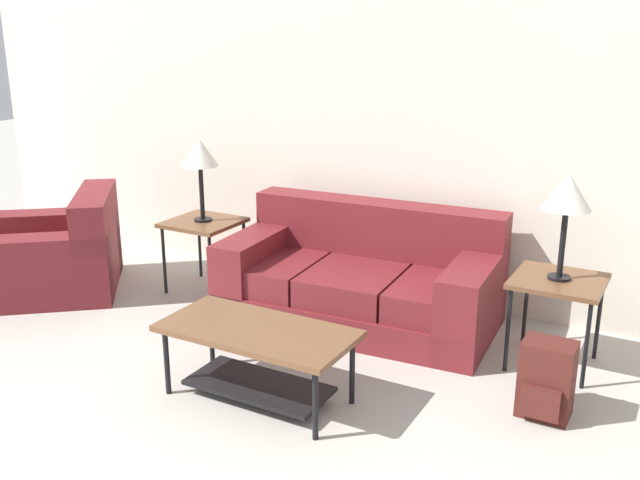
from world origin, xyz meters
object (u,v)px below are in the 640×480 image
object	(u,v)px
armchair	(57,256)
coffee_table	(258,347)
table_lamp_right	(568,195)
backpack	(546,380)
side_table_left	(203,228)
table_lamp_left	(200,154)
side_table_right	(558,287)
couch	(361,282)

from	to	relation	value
armchair	coffee_table	distance (m)	2.51
table_lamp_right	backpack	world-z (taller)	table_lamp_right
side_table_left	table_lamp_right	size ratio (longest dim) A/B	0.88
armchair	table_lamp_left	distance (m)	1.46
coffee_table	table_lamp_right	size ratio (longest dim) A/B	1.68
armchair	backpack	world-z (taller)	armchair
side_table_left	table_lamp_right	bearing A→B (deg)	0.00
side_table_right	table_lamp_left	bearing A→B (deg)	180.00
couch	backpack	world-z (taller)	couch
side_table_right	backpack	world-z (taller)	side_table_right
table_lamp_right	backpack	bearing A→B (deg)	-81.45
side_table_right	backpack	xyz separation A→B (m)	(0.10, -0.65, -0.31)
table_lamp_right	couch	bearing A→B (deg)	177.35
armchair	coffee_table	size ratio (longest dim) A/B	1.28
armchair	coffee_table	world-z (taller)	armchair
couch	table_lamp_right	distance (m)	1.61
table_lamp_left	table_lamp_right	distance (m)	2.75
couch	side_table_right	world-z (taller)	couch
coffee_table	couch	bearing A→B (deg)	89.59
couch	backpack	size ratio (longest dim) A/B	4.54
couch	table_lamp_left	world-z (taller)	table_lamp_left
side_table_left	side_table_right	world-z (taller)	same
table_lamp_left	backpack	bearing A→B (deg)	-12.83
couch	table_lamp_left	distance (m)	1.60
backpack	side_table_right	bearing A→B (deg)	98.55
couch	side_table_right	distance (m)	1.40
couch	armchair	distance (m)	2.51
side_table_left	table_lamp_right	xyz separation A→B (m)	(2.75, 0.00, 0.59)
couch	side_table_left	size ratio (longest dim) A/B	3.42
coffee_table	backpack	bearing A→B (deg)	22.44
side_table_right	backpack	size ratio (longest dim) A/B	1.32
couch	armchair	world-z (taller)	couch
side_table_right	table_lamp_left	size ratio (longest dim) A/B	0.88
armchair	side_table_left	size ratio (longest dim) A/B	2.46
coffee_table	side_table_left	xyz separation A→B (m)	(-1.36, 1.26, 0.20)
table_lamp_right	armchair	bearing A→B (deg)	-171.32
table_lamp_left	side_table_right	bearing A→B (deg)	-0.00
side_table_left	table_lamp_left	distance (m)	0.59
coffee_table	side_table_left	bearing A→B (deg)	137.19
side_table_left	side_table_right	bearing A→B (deg)	0.00
armchair	table_lamp_right	bearing A→B (deg)	8.68
side_table_right	side_table_left	bearing A→B (deg)	180.00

